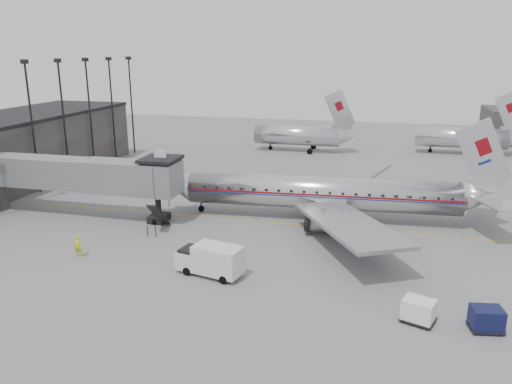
# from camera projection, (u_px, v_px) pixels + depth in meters

# --- Properties ---
(ground) EXTENTS (160.00, 160.00, 0.00)m
(ground) POSITION_uv_depth(u_px,v_px,m) (240.00, 243.00, 43.55)
(ground) COLOR slate
(ground) RESTS_ON ground
(apron_line) EXTENTS (60.00, 0.15, 0.01)m
(apron_line) POSITION_uv_depth(u_px,v_px,m) (287.00, 223.00, 48.46)
(apron_line) COLOR gold
(apron_line) RESTS_ON ground
(jet_bridge) EXTENTS (21.00, 6.20, 7.10)m
(jet_bridge) POSITION_uv_depth(u_px,v_px,m) (89.00, 176.00, 49.69)
(jet_bridge) COLOR #595C5E
(jet_bridge) RESTS_ON ground
(floodlight_masts) EXTENTS (0.90, 42.25, 15.25)m
(floodlight_masts) POSITION_uv_depth(u_px,v_px,m) (48.00, 118.00, 59.75)
(floodlight_masts) COLOR black
(floodlight_masts) RESTS_ON ground
(distant_aircraft_near) EXTENTS (16.39, 3.20, 10.26)m
(distant_aircraft_near) POSITION_uv_depth(u_px,v_px,m) (298.00, 135.00, 82.41)
(distant_aircraft_near) COLOR silver
(distant_aircraft_near) RESTS_ON ground
(distant_aircraft_mid) EXTENTS (16.39, 3.20, 10.26)m
(distant_aircraft_mid) POSITION_uv_depth(u_px,v_px,m) (462.00, 137.00, 80.11)
(distant_aircraft_mid) COLOR silver
(distant_aircraft_mid) RESTS_ON ground
(airliner) EXTENTS (33.20, 30.69, 10.50)m
(airliner) POSITION_uv_depth(u_px,v_px,m) (328.00, 193.00, 49.12)
(airliner) COLOR silver
(airliner) RESTS_ON ground
(service_van) EXTENTS (5.34, 3.00, 2.37)m
(service_van) POSITION_uv_depth(u_px,v_px,m) (210.00, 259.00, 37.13)
(service_van) COLOR silver
(service_van) RESTS_ON ground
(baggage_cart_navy) EXTENTS (2.10, 1.73, 1.48)m
(baggage_cart_navy) POSITION_uv_depth(u_px,v_px,m) (486.00, 319.00, 29.81)
(baggage_cart_navy) COLOR #0E1239
(baggage_cart_navy) RESTS_ON ground
(baggage_cart_white) EXTENTS (2.33, 2.06, 1.53)m
(baggage_cart_white) POSITION_uv_depth(u_px,v_px,m) (419.00, 310.00, 30.70)
(baggage_cart_white) COLOR white
(baggage_cart_white) RESTS_ON ground
(ramp_worker) EXTENTS (0.72, 0.52, 1.83)m
(ramp_worker) POSITION_uv_depth(u_px,v_px,m) (78.00, 246.00, 40.48)
(ramp_worker) COLOR yellow
(ramp_worker) RESTS_ON ground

